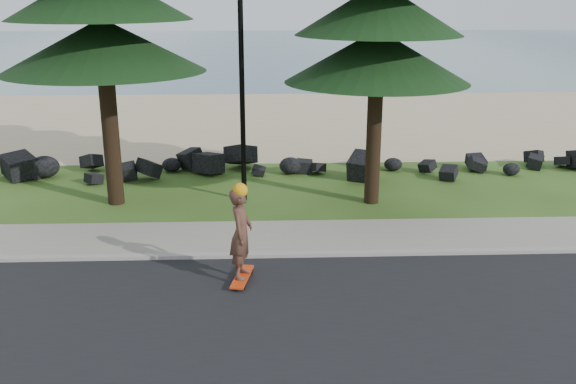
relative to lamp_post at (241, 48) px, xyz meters
name	(u,v)px	position (x,y,z in m)	size (l,w,h in m)	color
ground	(241,242)	(0.00, -3.20, -4.13)	(160.00, 160.00, 0.00)	#2F4716
road	(233,344)	(0.00, -7.70, -4.12)	(160.00, 7.00, 0.02)	black
kerb	(240,256)	(0.00, -4.10, -4.08)	(160.00, 0.20, 0.10)	gray
sidewalk	(241,237)	(0.00, -3.00, -4.09)	(160.00, 2.00, 0.08)	gray
beach_sand	(251,120)	(0.00, 11.30, -4.13)	(160.00, 15.00, 0.01)	tan
ocean	(257,48)	(0.00, 47.80, -4.13)	(160.00, 58.00, 0.01)	#3D5F74
seawall_boulders	(246,175)	(0.00, 2.40, -4.13)	(60.00, 2.40, 1.10)	black
lamp_post	(241,48)	(0.00, 0.00, 0.00)	(0.25, 0.14, 8.14)	black
skateboarder	(241,234)	(0.09, -5.30, -3.11)	(0.55, 1.13, 2.05)	red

